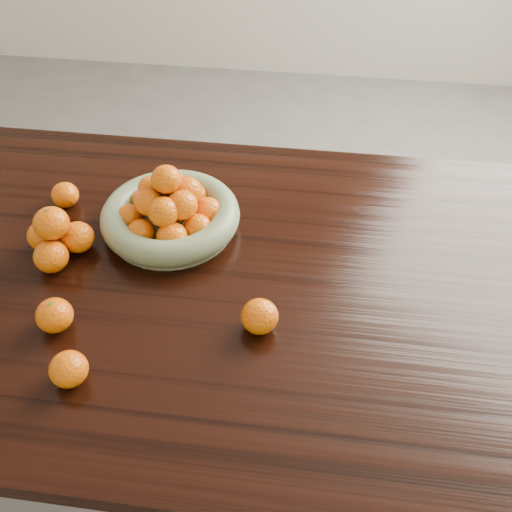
# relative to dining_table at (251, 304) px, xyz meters

# --- Properties ---
(ground) EXTENTS (5.00, 5.00, 0.00)m
(ground) POSITION_rel_dining_table_xyz_m (0.00, 0.00, -0.66)
(ground) COLOR #5C5A57
(ground) RESTS_ON ground
(dining_table) EXTENTS (2.00, 1.00, 0.75)m
(dining_table) POSITION_rel_dining_table_xyz_m (0.00, 0.00, 0.00)
(dining_table) COLOR black
(dining_table) RESTS_ON ground
(fruit_bowl) EXTENTS (0.32, 0.32, 0.16)m
(fruit_bowl) POSITION_rel_dining_table_xyz_m (-0.20, 0.13, 0.14)
(fruit_bowl) COLOR gray
(fruit_bowl) RESTS_ON dining_table
(orange_pyramid) EXTENTS (0.15, 0.14, 0.12)m
(orange_pyramid) POSITION_rel_dining_table_xyz_m (-0.42, 0.01, 0.14)
(orange_pyramid) COLOR orange
(orange_pyramid) RESTS_ON dining_table
(loose_orange_0) EXTENTS (0.07, 0.07, 0.07)m
(loose_orange_0) POSITION_rel_dining_table_xyz_m (-0.35, -0.18, 0.12)
(loose_orange_0) COLOR orange
(loose_orange_0) RESTS_ON dining_table
(loose_orange_1) EXTENTS (0.07, 0.07, 0.06)m
(loose_orange_1) POSITION_rel_dining_table_xyz_m (-0.28, -0.30, 0.12)
(loose_orange_1) COLOR orange
(loose_orange_1) RESTS_ON dining_table
(loose_orange_2) EXTENTS (0.07, 0.07, 0.07)m
(loose_orange_2) POSITION_rel_dining_table_xyz_m (0.04, -0.14, 0.12)
(loose_orange_2) COLOR orange
(loose_orange_2) RESTS_ON dining_table
(loose_orange_3) EXTENTS (0.06, 0.06, 0.06)m
(loose_orange_3) POSITION_rel_dining_table_xyz_m (-0.47, 0.18, 0.12)
(loose_orange_3) COLOR orange
(loose_orange_3) RESTS_ON dining_table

